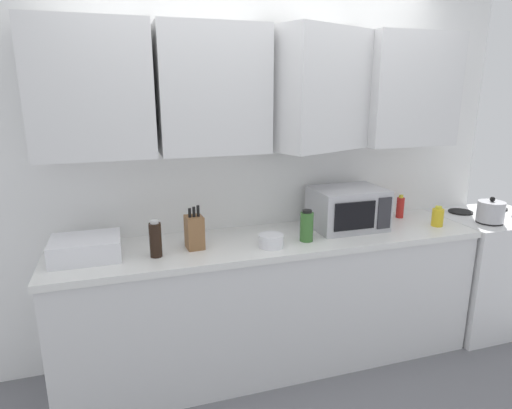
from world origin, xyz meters
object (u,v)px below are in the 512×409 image
at_px(stove_range, 484,270).
at_px(bottle_soy_dark, 156,239).
at_px(microwave, 347,208).
at_px(bottle_red_sauce, 400,207).
at_px(bottle_yellow_mustard, 438,217).
at_px(dish_rack, 86,248).
at_px(kettle, 491,211).
at_px(bottle_green_oil, 307,226).
at_px(knife_block, 194,232).
at_px(bowl_ceramic_small, 271,241).

height_order(stove_range, bottle_soy_dark, bottle_soy_dark).
xyz_separation_m(microwave, bottle_red_sauce, (0.50, 0.10, -0.06)).
bearing_deg(bottle_yellow_mustard, dish_rack, 177.38).
distance_m(kettle, bottle_green_oil, 1.42).
distance_m(knife_block, bottle_yellow_mustard, 1.70).
xyz_separation_m(microwave, bowl_ceramic_small, (-0.63, -0.20, -0.10)).
height_order(bottle_red_sauce, bottle_soy_dark, bottle_soy_dark).
xyz_separation_m(dish_rack, bottle_soy_dark, (0.38, -0.10, 0.04)).
xyz_separation_m(knife_block, bottle_green_oil, (0.70, -0.09, -0.01)).
bearing_deg(kettle, bottle_green_oil, 178.09).
bearing_deg(microwave, bottle_soy_dark, -173.56).
height_order(microwave, bottle_yellow_mustard, microwave).
relative_size(stove_range, bowl_ceramic_small, 5.93).
distance_m(microwave, bowl_ceramic_small, 0.66).
height_order(kettle, bottle_soy_dark, bottle_soy_dark).
height_order(dish_rack, bottle_red_sauce, bottle_red_sauce).
distance_m(microwave, bottle_yellow_mustard, 0.65).
relative_size(dish_rack, bottle_yellow_mustard, 2.66).
bearing_deg(dish_rack, bottle_yellow_mustard, -2.62).
distance_m(kettle, bottle_yellow_mustard, 0.42).
xyz_separation_m(microwave, bottle_yellow_mustard, (0.63, -0.16, -0.08)).
height_order(bottle_red_sauce, bottle_green_oil, bottle_green_oil).
xyz_separation_m(microwave, bottle_green_oil, (-0.38, -0.16, -0.04)).
xyz_separation_m(knife_block, bottle_yellow_mustard, (1.70, -0.08, -0.04)).
bearing_deg(bottle_green_oil, kettle, -1.91).
relative_size(dish_rack, knife_block, 1.42).
distance_m(kettle, dish_rack, 2.73).
relative_size(knife_block, bowl_ceramic_small, 1.74).
bearing_deg(bowl_ceramic_small, kettle, -0.48).
height_order(bottle_yellow_mustard, bottle_soy_dark, bottle_soy_dark).
xyz_separation_m(bottle_yellow_mustard, bottle_red_sauce, (-0.13, 0.26, 0.01)).
bearing_deg(bottle_red_sauce, bottle_soy_dark, -172.17).
distance_m(dish_rack, bottle_yellow_mustard, 2.32).
xyz_separation_m(kettle, bottle_yellow_mustard, (-0.41, 0.05, -0.02)).
height_order(kettle, dish_rack, kettle).
bearing_deg(dish_rack, bottle_soy_dark, -14.36).
bearing_deg(bottle_red_sauce, bottle_yellow_mustard, -64.09).
relative_size(microwave, bowl_ceramic_small, 3.12).
xyz_separation_m(stove_range, bottle_red_sauce, (-0.71, 0.17, 0.53)).
distance_m(bottle_soy_dark, bottle_green_oil, 0.93).
bearing_deg(microwave, bottle_yellow_mustard, -13.98).
bearing_deg(knife_block, bottle_green_oil, -7.03).
xyz_separation_m(knife_block, bottle_soy_dark, (-0.24, -0.07, 0.00)).
xyz_separation_m(stove_range, knife_block, (-2.28, -0.01, 0.55)).
bearing_deg(dish_rack, microwave, 1.70).
height_order(stove_range, microwave, microwave).
distance_m(kettle, bowl_ceramic_small, 1.66).
height_order(kettle, knife_block, knife_block).
bearing_deg(kettle, microwave, 168.56).
bearing_deg(bottle_soy_dark, bottle_yellow_mustard, -0.25).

